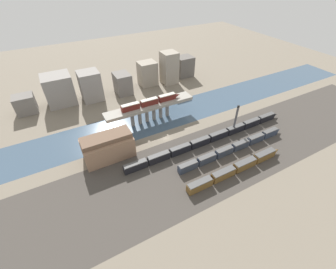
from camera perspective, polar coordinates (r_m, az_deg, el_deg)
The scene contains 17 objects.
ground_plane at distance 118.57m, azimuth -0.60°, elevation -0.91°, with size 400.00×400.00×0.00m, color #756B5B.
railbed_yard at distance 103.62m, azimuth 5.68°, elevation -8.35°, with size 280.00×42.00×0.01m, color #423D38.
river_water at distance 132.13m, azimuth -4.42°, elevation 3.65°, with size 320.00×26.31×0.01m, color #3D5166.
bridge at distance 127.50m, azimuth -4.60°, elevation 6.77°, with size 51.85×8.00×10.61m.
train_on_bridge at distance 125.91m, azimuth -4.23°, elevation 8.38°, with size 35.73×2.84×3.46m.
train_yard_near at distance 104.72m, azimuth 17.04°, elevation -8.16°, with size 52.07×3.13×3.99m.
train_yard_mid at distance 114.60m, azimuth 16.41°, elevation -3.23°, with size 63.83×2.73×3.86m.
train_yard_far at distance 117.59m, azimuth 10.90°, elevation -0.90°, with size 95.80×2.75×3.96m.
warehouse_building at distance 108.13m, azimuth -15.01°, elevation -3.01°, with size 22.81×11.98×12.42m.
signal_tower at distance 122.47m, azimuth 16.74°, elevation 3.53°, with size 1.10×1.10×17.10m.
city_block_far_left at distance 160.93m, azimuth -32.50°, elevation 6.51°, with size 11.47×9.98×11.19m, color slate.
city_block_left at distance 159.61m, azimuth -25.92°, elevation 10.22°, with size 16.81×15.56×18.96m, color gray.
city_block_center at distance 156.73m, azimuth -19.06°, elevation 11.58°, with size 12.89×12.64×19.10m, color gray.
city_block_right at distance 160.56m, azimuth -11.43°, elevation 12.58°, with size 10.14×12.96×13.99m, color slate.
city_block_far_right at distance 169.80m, azimuth -5.23°, elevation 15.17°, with size 12.47×10.79×16.85m, color gray.
city_block_tall at distance 170.85m, azimuth 0.30°, elevation 16.56°, with size 10.86×10.95×22.85m, color gray.
city_block_low at distance 184.30m, azimuth 4.13°, elevation 16.87°, with size 12.71×10.98×15.18m, color #605B56.
Camera 1 is at (-42.38, -81.18, 75.31)m, focal length 24.00 mm.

